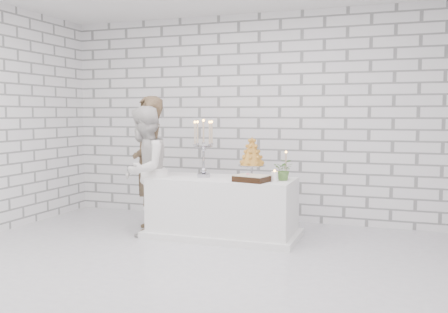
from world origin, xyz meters
TOP-DOWN VIEW (x-y plane):
  - ground at (0.00, 0.00)m, footprint 6.00×5.00m
  - wall_back at (0.00, 2.50)m, footprint 6.00×0.01m
  - wall_front at (0.00, -2.50)m, footprint 6.00×0.01m
  - cake_table at (-0.15, 1.34)m, footprint 1.80×0.80m
  - groom at (-1.20, 1.36)m, footprint 0.71×0.78m
  - bride at (-1.15, 1.13)m, footprint 0.72×0.87m
  - candelabra at (-0.41, 1.34)m, footprint 0.36×0.36m
  - croquembouche at (0.19, 1.47)m, footprint 0.41×0.41m
  - chocolate_cake at (0.29, 1.13)m, footprint 0.44×0.36m
  - pillar_candle at (0.54, 1.24)m, footprint 0.10×0.10m
  - extra_taper at (0.61, 1.58)m, footprint 0.07×0.07m
  - flowers at (0.63, 1.38)m, footprint 0.24×0.21m

SIDE VIEW (x-z plane):
  - ground at x=0.00m, z-range -0.01..0.01m
  - cake_table at x=-0.15m, z-range 0.00..0.75m
  - chocolate_cake at x=0.29m, z-range 0.75..0.83m
  - pillar_candle at x=0.54m, z-range 0.75..0.87m
  - bride at x=-1.15m, z-range 0.00..1.66m
  - flowers at x=0.63m, z-range 0.75..1.01m
  - groom at x=-1.20m, z-range 0.00..1.79m
  - extra_taper at x=0.61m, z-range 0.75..1.07m
  - croquembouche at x=0.19m, z-range 0.75..1.28m
  - candelabra at x=-0.41m, z-range 0.75..1.49m
  - wall_back at x=0.00m, z-range 0.00..3.00m
  - wall_front at x=0.00m, z-range 0.00..3.00m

